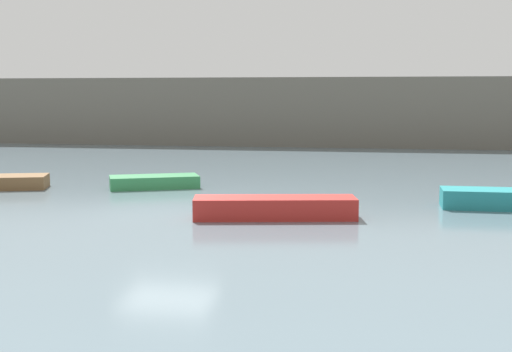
% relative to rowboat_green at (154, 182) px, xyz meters
% --- Properties ---
extents(ground_plane, '(120.00, 120.00, 0.00)m').
position_rel_rowboat_green_xyz_m(ground_plane, '(1.65, -3.87, -0.20)').
color(ground_plane, slate).
extents(embankment_wall, '(80.00, 1.20, 3.98)m').
position_rel_rowboat_green_xyz_m(embankment_wall, '(1.65, 18.41, 1.79)').
color(embankment_wall, '#666056').
rests_on(embankment_wall, ground_plane).
extents(rowboat_green, '(3.05, 2.19, 0.40)m').
position_rel_rowboat_green_xyz_m(rowboat_green, '(0.00, 0.00, 0.00)').
color(rowboat_green, '#2D7F47').
rests_on(rowboat_green, ground_plane).
extents(rowboat_red, '(4.07, 1.77, 0.52)m').
position_rel_rowboat_green_xyz_m(rowboat_red, '(4.66, -4.74, 0.06)').
color(rowboat_red, red).
rests_on(rowboat_red, ground_plane).
extents(rowboat_teal, '(2.99, 1.12, 0.51)m').
position_rel_rowboat_green_xyz_m(rowboat_teal, '(10.31, -2.26, 0.05)').
color(rowboat_teal, teal).
rests_on(rowboat_teal, ground_plane).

